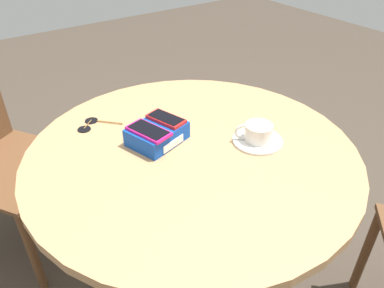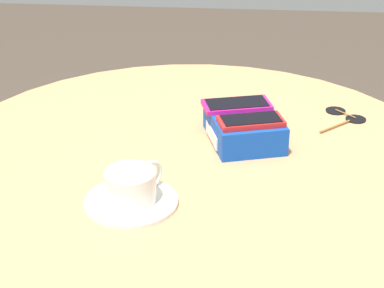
{
  "view_description": "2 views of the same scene",
  "coord_description": "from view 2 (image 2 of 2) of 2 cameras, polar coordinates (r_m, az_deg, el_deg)",
  "views": [
    {
      "loc": [
        -0.56,
        -0.79,
        1.45
      ],
      "look_at": [
        0.0,
        0.0,
        0.79
      ],
      "focal_mm": 35.0,
      "sensor_mm": 36.0,
      "label": 1
    },
    {
      "loc": [
        1.13,
        0.11,
        1.36
      ],
      "look_at": [
        0.0,
        0.0,
        0.79
      ],
      "focal_mm": 60.0,
      "sensor_mm": 36.0,
      "label": 2
    }
  ],
  "objects": [
    {
      "name": "sunglasses",
      "position": [
        1.48,
        13.4,
        2.43
      ],
      "size": [
        0.15,
        0.11,
        0.01
      ],
      "color": "black",
      "rests_on": "round_table"
    },
    {
      "name": "saucer",
      "position": [
        1.12,
        -5.43,
        -5.13
      ],
      "size": [
        0.16,
        0.16,
        0.01
      ],
      "primitive_type": "cylinder",
      "color": "silver",
      "rests_on": "round_table"
    },
    {
      "name": "phone_box",
      "position": [
        1.33,
        4.63,
        1.45
      ],
      "size": [
        0.2,
        0.18,
        0.06
      ],
      "color": "#0F42AD",
      "rests_on": "round_table"
    },
    {
      "name": "phone_red",
      "position": [
        1.27,
        5.26,
        2.04
      ],
      "size": [
        0.09,
        0.14,
        0.01
      ],
      "color": "red",
      "rests_on": "phone_box"
    },
    {
      "name": "round_table",
      "position": [
        1.34,
        0.0,
        -5.06
      ],
      "size": [
        1.05,
        1.05,
        0.77
      ],
      "color": "#2D2D2D",
      "rests_on": "ground_plane"
    },
    {
      "name": "phone_magenta",
      "position": [
        1.35,
        4.0,
        3.51
      ],
      "size": [
        0.11,
        0.15,
        0.01
      ],
      "color": "#D11975",
      "rests_on": "phone_box"
    },
    {
      "name": "coffee_cup",
      "position": [
        1.11,
        -5.39,
        -3.63
      ],
      "size": [
        0.11,
        0.09,
        0.06
      ],
      "color": "silver",
      "rests_on": "saucer"
    }
  ]
}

